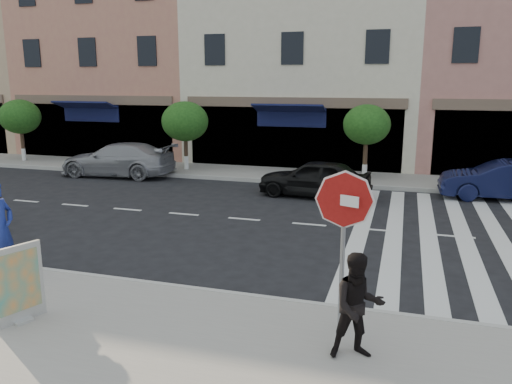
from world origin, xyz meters
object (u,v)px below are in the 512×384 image
photographer (0,229)px  poster_board (18,285)px  car_far_right (503,180)px  car_far_mid (315,178)px  stop_sign (344,216)px  car_far_left (118,159)px  walker (358,306)px

photographer → poster_board: size_ratio=1.50×
photographer → poster_board: photographer is taller
car_far_right → car_far_mid: bearing=-79.2°
stop_sign → car_far_left: (-11.18, 11.38, -1.31)m
walker → car_far_mid: walker is taller
stop_sign → photographer: size_ratio=1.31×
walker → car_far_right: bearing=51.8°
photographer → poster_board: 2.47m
stop_sign → photographer: bearing=-162.1°
car_far_mid → car_far_right: car_far_right is taller
stop_sign → photographer: stop_sign is taller
car_far_left → poster_board: bearing=22.8°
photographer → car_far_right: photographer is taller
poster_board → car_far_right: poster_board is taller
car_far_left → car_far_mid: (8.98, -1.50, -0.05)m
stop_sign → walker: (0.34, -0.81, -1.10)m
stop_sign → car_far_left: size_ratio=0.52×
stop_sign → car_far_mid: 10.22m
poster_board → car_far_right: (9.35, 12.65, -0.10)m
walker → car_far_left: size_ratio=0.31×
photographer → car_far_left: (-4.19, 11.10, -0.41)m
stop_sign → photographer: (-7.00, 0.28, -0.90)m
walker → car_far_mid: 11.00m
poster_board → car_far_mid: bearing=96.5°
walker → car_far_mid: (-2.55, 10.70, -0.26)m
stop_sign → car_far_mid: stop_sign is taller
poster_board → car_far_right: bearing=74.7°
car_far_left → car_far_right: 15.39m
car_far_left → car_far_mid: bearing=77.9°
photographer → car_far_left: 11.87m
photographer → car_far_right: (11.20, 11.04, -0.45)m
car_far_right → stop_sign: bearing=-22.2°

